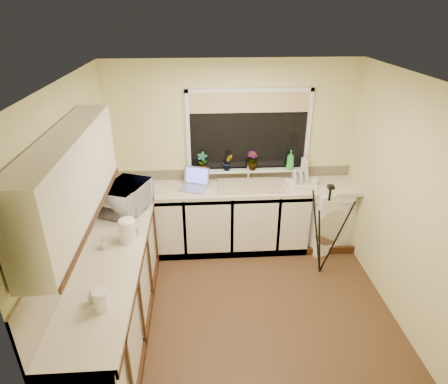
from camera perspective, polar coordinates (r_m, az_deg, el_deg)
floor at (r=4.47m, az=2.84°, el=-16.49°), size 3.20×3.20×0.00m
ceiling at (r=3.34m, az=3.80°, el=16.17°), size 3.20×3.20×0.00m
wall_back at (r=5.11m, az=1.29°, el=5.49°), size 3.20×0.00×3.20m
wall_front at (r=2.56m, az=7.39°, el=-18.88°), size 3.20×0.00×3.20m
wall_left at (r=3.91m, az=-20.77°, el=-3.15°), size 0.00×3.00×3.00m
wall_right at (r=4.24m, az=25.25°, el=-1.66°), size 0.00×3.00×3.00m
base_cabinet_back at (r=5.16m, az=-2.12°, el=-4.06°), size 2.55×0.60×0.86m
base_cabinet_left at (r=4.03m, az=-15.87°, el=-15.11°), size 0.54×2.40×0.86m
worktop_back at (r=4.97m, az=1.54°, el=0.55°), size 3.20×0.60×0.04m
worktop_left at (r=3.76m, az=-16.70°, el=-9.92°), size 0.60×2.40×0.04m
upper_cabinet at (r=3.23m, az=-21.70°, el=1.92°), size 0.28×1.90×0.70m
splashback_left at (r=3.71m, az=-21.55°, el=-6.76°), size 0.02×2.40×0.45m
splashback_back at (r=5.20m, az=1.27°, el=2.81°), size 3.20×0.02×0.14m
window_glass at (r=5.01m, az=3.64°, el=8.96°), size 1.50×0.02×1.00m
window_blind at (r=4.89m, az=3.81°, el=13.07°), size 1.50×0.02×0.25m
windowsill at (r=5.14m, az=3.56°, el=3.28°), size 1.60×0.14×0.03m
sink at (r=4.98m, az=3.84°, el=0.96°), size 0.82×0.46×0.03m
faucet at (r=5.10m, az=3.62°, el=2.90°), size 0.03×0.03×0.24m
washing_machine at (r=5.44m, az=14.64°, el=-3.15°), size 0.80×0.79×0.88m
laptop at (r=4.95m, az=-4.38°, el=1.43°), size 0.41×0.39×0.25m
kettle at (r=3.91m, az=-14.07°, el=-5.66°), size 0.17×0.17×0.23m
dish_rack at (r=5.07m, az=11.27°, el=1.13°), size 0.38×0.29×0.06m
tripod at (r=4.75m, az=14.71°, el=-5.56°), size 0.67×0.67×1.19m
glass_jug at (r=3.20m, az=-17.77°, el=-14.99°), size 0.12×0.12×0.17m
steel_jar at (r=3.90m, az=-17.25°, el=-7.38°), size 0.07×0.07×0.10m
microwave at (r=4.47m, az=-14.23°, el=-0.80°), size 0.57×0.68×0.32m
plant_a at (r=5.01m, az=-3.23°, el=4.47°), size 0.16×0.12×0.26m
plant_b at (r=5.03m, az=0.56°, el=4.41°), size 0.13×0.11×0.23m
plant_c at (r=5.07m, az=4.18°, el=4.66°), size 0.17×0.17×0.25m
soap_bottle_green at (r=5.15m, az=9.80°, el=4.71°), size 0.12×0.12×0.26m
soap_bottle_clear at (r=5.21m, az=11.88°, el=4.49°), size 0.11×0.11×0.21m
cup_back at (r=5.15m, az=13.16°, el=1.60°), size 0.15×0.15×0.10m
cup_left at (r=3.30m, az=-18.80°, el=-14.61°), size 0.11×0.11×0.09m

